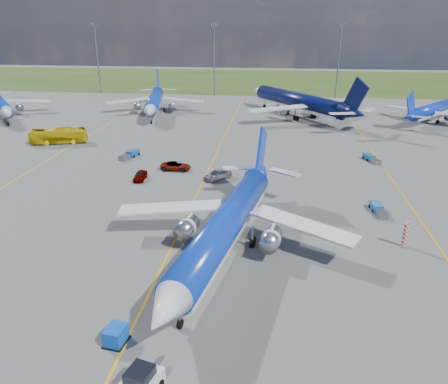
# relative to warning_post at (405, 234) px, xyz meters

# --- Properties ---
(ground) EXTENTS (400.00, 400.00, 0.00)m
(ground) POSITION_rel_warning_post_xyz_m (-26.00, -8.00, -1.50)
(ground) COLOR #595957
(ground) RESTS_ON ground
(grass_strip) EXTENTS (400.00, 80.00, 0.01)m
(grass_strip) POSITION_rel_warning_post_xyz_m (-26.00, 142.00, -1.50)
(grass_strip) COLOR #2D4719
(grass_strip) RESTS_ON ground
(taxiway_lines) EXTENTS (60.25, 160.00, 0.02)m
(taxiway_lines) POSITION_rel_warning_post_xyz_m (-25.83, 19.70, -1.49)
(taxiway_lines) COLOR gold
(taxiway_lines) RESTS_ON ground
(floodlight_masts) EXTENTS (202.20, 0.50, 22.70)m
(floodlight_masts) POSITION_rel_warning_post_xyz_m (-16.00, 102.00, 11.06)
(floodlight_masts) COLOR slate
(floodlight_masts) RESTS_ON ground
(warning_post) EXTENTS (0.50, 0.50, 3.00)m
(warning_post) POSITION_rel_warning_post_xyz_m (0.00, 0.00, 0.00)
(warning_post) COLOR red
(warning_post) RESTS_ON ground
(bg_jet_nw) EXTENTS (45.61, 46.88, 9.77)m
(bg_jet_nw) POSITION_rel_warning_post_xyz_m (-86.74, 60.48, -1.50)
(bg_jet_nw) COLOR #0C31B5
(bg_jet_nw) RESTS_ON ground
(bg_jet_nnw) EXTENTS (35.31, 42.36, 9.84)m
(bg_jet_nnw) POSITION_rel_warning_post_xyz_m (-47.69, 69.36, -1.50)
(bg_jet_nnw) COLOR #0C31B5
(bg_jet_nnw) RESTS_ON ground
(bg_jet_n) EXTENTS (55.16, 57.52, 11.99)m
(bg_jet_n) POSITION_rel_warning_post_xyz_m (-9.47, 69.40, -1.50)
(bg_jet_n) COLOR #070D3B
(bg_jet_n) RESTS_ON ground
(bg_jet_ne) EXTENTS (40.52, 41.61, 8.67)m
(bg_jet_ne) POSITION_rel_warning_post_xyz_m (24.40, 68.90, -1.50)
(bg_jet_ne) COLOR #0C31B5
(bg_jet_ne) RESTS_ON ground
(main_airliner) EXTENTS (36.00, 43.41, 10.14)m
(main_airliner) POSITION_rel_warning_post_xyz_m (-19.75, -4.12, -1.50)
(main_airliner) COLOR #0C31B5
(main_airliner) RESTS_ON ground
(uld_container) EXTENTS (1.68, 1.98, 1.43)m
(uld_container) POSITION_rel_warning_post_xyz_m (-26.74, -19.15, -0.78)
(uld_container) COLOR #0D4AB7
(uld_container) RESTS_ON ground
(apron_bus) EXTENTS (11.56, 5.87, 3.14)m
(apron_bus) POSITION_rel_warning_post_xyz_m (-59.31, 37.21, 0.07)
(apron_bus) COLOR gold
(apron_bus) RESTS_ON ground
(service_car_a) EXTENTS (1.82, 4.14, 1.39)m
(service_car_a) POSITION_rel_warning_post_xyz_m (-36.08, 17.85, -0.81)
(service_car_a) COLOR #999999
(service_car_a) RESTS_ON ground
(service_car_b) EXTENTS (5.16, 2.47, 1.42)m
(service_car_b) POSITION_rel_warning_post_xyz_m (-31.50, 23.21, -0.79)
(service_car_b) COLOR #999999
(service_car_b) RESTS_ON ground
(service_car_c) EXTENTS (4.96, 5.21, 1.49)m
(service_car_c) POSITION_rel_warning_post_xyz_m (-23.80, 19.73, -0.76)
(service_car_c) COLOR #999999
(service_car_c) RESTS_ON ground
(baggage_tug_w) EXTENTS (1.64, 4.50, 0.99)m
(baggage_tug_w) POSITION_rel_warning_post_xyz_m (-0.92, 9.24, -1.04)
(baggage_tug_w) COLOR #1C63A8
(baggage_tug_w) RESTS_ON ground
(baggage_tug_c) EXTENTS (2.73, 5.08, 1.10)m
(baggage_tug_c) POSITION_rel_warning_post_xyz_m (-41.56, 29.37, -0.98)
(baggage_tug_c) COLOR #184794
(baggage_tug_c) RESTS_ON ground
(baggage_tug_e) EXTENTS (2.59, 4.77, 1.04)m
(baggage_tug_e) POSITION_rel_warning_post_xyz_m (2.51, 32.40, -1.01)
(baggage_tug_e) COLOR #17528E
(baggage_tug_e) RESTS_ON ground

